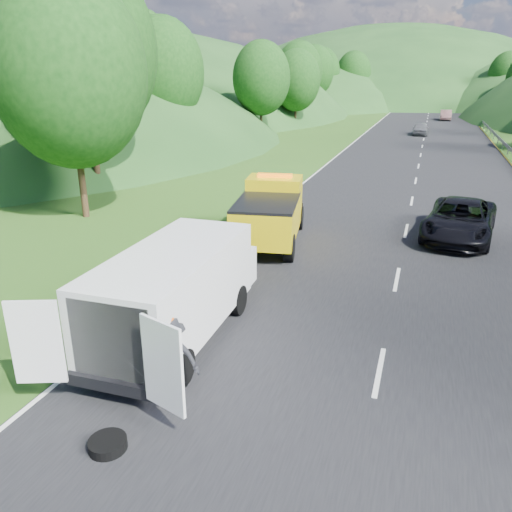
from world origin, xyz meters
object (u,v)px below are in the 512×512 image
(tow_truck, at_px, (271,212))
(woman, at_px, (200,288))
(child, at_px, (187,326))
(spare_tire, at_px, (108,449))
(passing_suv, at_px, (457,238))
(white_van, at_px, (177,289))
(suitcase, at_px, (158,284))
(worker, at_px, (173,397))

(tow_truck, relative_size, woman, 4.29)
(child, bearing_deg, spare_tire, -71.79)
(child, height_order, passing_suv, passing_suv)
(tow_truck, bearing_deg, woman, -107.40)
(white_van, bearing_deg, suitcase, 128.52)
(tow_truck, height_order, child, tow_truck)
(child, bearing_deg, white_van, -72.84)
(white_van, relative_size, worker, 3.77)
(woman, bearing_deg, tow_truck, -20.93)
(worker, bearing_deg, suitcase, 106.81)
(worker, height_order, passing_suv, worker)
(tow_truck, relative_size, child, 6.38)
(child, relative_size, passing_suv, 0.18)
(passing_suv, bearing_deg, woman, -126.06)
(woman, bearing_deg, passing_suv, -56.96)
(white_van, distance_m, suitcase, 3.30)
(suitcase, bearing_deg, spare_tire, -68.21)
(woman, relative_size, suitcase, 2.38)
(tow_truck, xyz_separation_m, woman, (-0.77, -5.43, -1.31))
(passing_suv, bearing_deg, spare_tire, -104.76)
(white_van, xyz_separation_m, child, (-0.09, 0.62, -1.42))
(tow_truck, distance_m, spare_tire, 12.94)
(passing_suv, bearing_deg, white_van, -114.31)
(white_van, height_order, child, white_van)
(white_van, distance_m, worker, 3.01)
(passing_suv, bearing_deg, child, -116.07)
(tow_truck, distance_m, worker, 11.14)
(child, xyz_separation_m, passing_suv, (7.49, 11.05, 0.00))
(passing_suv, bearing_deg, worker, -106.09)
(tow_truck, bearing_deg, white_van, -98.65)
(tow_truck, bearing_deg, suitcase, -116.30)
(child, bearing_deg, passing_suv, 65.12)
(white_van, relative_size, suitcase, 11.16)
(woman, xyz_separation_m, spare_tire, (1.56, -7.43, 0.00))
(tow_truck, distance_m, child, 8.05)
(suitcase, bearing_deg, passing_suv, 44.67)
(suitcase, bearing_deg, child, -43.07)
(white_van, relative_size, passing_suv, 1.22)
(tow_truck, distance_m, woman, 5.63)
(worker, distance_m, suitcase, 5.72)
(tow_truck, bearing_deg, passing_suv, 13.17)
(worker, xyz_separation_m, spare_tire, (-0.39, -1.86, 0.00))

